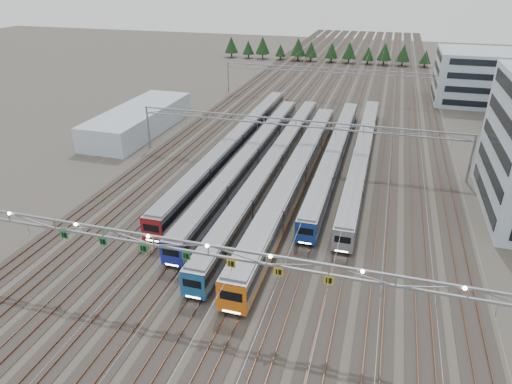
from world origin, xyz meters
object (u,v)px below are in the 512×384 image
(gantry_mid, at_px, (296,128))
(gantry_far, at_px, (332,74))
(train_b, at_px, (251,157))
(train_e, at_px, (335,154))
(gantry_near, at_px, (207,252))
(west_shed, at_px, (139,120))
(train_f, at_px, (362,154))
(train_a, at_px, (235,143))
(train_c, at_px, (274,163))
(depot_bldg_north, at_px, (483,77))
(train_d, at_px, (296,175))

(gantry_mid, distance_m, gantry_far, 45.00)
(train_b, height_order, train_e, train_b)
(gantry_near, height_order, west_shed, gantry_near)
(train_e, relative_size, gantry_far, 0.98)
(train_f, height_order, gantry_far, gantry_far)
(train_b, bearing_deg, train_e, 22.62)
(gantry_mid, bearing_deg, gantry_near, -90.07)
(train_f, bearing_deg, train_a, -175.73)
(train_f, bearing_deg, gantry_mid, -165.91)
(train_a, distance_m, gantry_near, 43.05)
(train_c, xyz_separation_m, gantry_near, (2.20, -34.33, 5.06))
(train_b, distance_m, gantry_far, 49.90)
(train_b, relative_size, train_e, 1.11)
(train_a, bearing_deg, depot_bldg_north, 47.07)
(gantry_mid, relative_size, depot_bldg_north, 2.56)
(train_b, bearing_deg, west_shed, 156.06)
(depot_bldg_north, bearing_deg, train_e, -120.19)
(train_a, height_order, gantry_mid, gantry_mid)
(train_f, height_order, depot_bldg_north, depot_bldg_north)
(train_d, bearing_deg, gantry_far, 92.35)
(train_a, relative_size, gantry_near, 1.14)
(train_d, distance_m, train_e, 12.06)
(gantry_near, bearing_deg, west_shed, 125.63)
(train_b, xyz_separation_m, west_shed, (-27.89, 12.38, 0.39))
(train_e, bearing_deg, train_a, -179.26)
(train_c, xyz_separation_m, train_f, (13.50, 8.61, -0.09))
(gantry_far, relative_size, west_shed, 1.88)
(train_e, relative_size, gantry_near, 0.98)
(gantry_near, xyz_separation_m, gantry_far, (0.05, 85.12, -0.70))
(gantry_far, xyz_separation_m, depot_bldg_north, (36.45, 7.42, -0.06))
(depot_bldg_north, relative_size, west_shed, 0.73)
(train_c, distance_m, depot_bldg_north, 70.04)
(gantry_far, bearing_deg, train_a, -104.39)
(train_b, relative_size, gantry_near, 1.09)
(train_c, distance_m, gantry_mid, 7.59)
(train_a, xyz_separation_m, train_e, (18.00, 0.23, -0.13))
(train_a, xyz_separation_m, train_f, (22.50, 1.68, -0.17))
(train_b, distance_m, train_e, 14.62)
(gantry_near, bearing_deg, train_f, 75.26)
(gantry_mid, bearing_deg, train_d, -77.08)
(train_d, height_order, west_shed, west_shed)
(train_f, bearing_deg, train_e, -162.16)
(train_b, relative_size, train_d, 1.00)
(train_c, distance_m, train_f, 16.01)
(train_e, height_order, gantry_far, gantry_far)
(train_f, bearing_deg, depot_bldg_north, 63.06)
(gantry_near, relative_size, west_shed, 1.88)
(depot_bldg_north, bearing_deg, train_c, -123.62)
(train_e, height_order, depot_bldg_north, depot_bldg_north)
(train_d, bearing_deg, train_b, 148.28)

